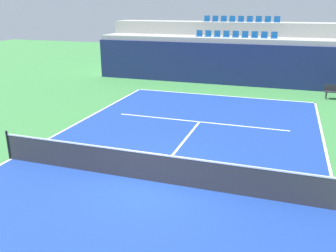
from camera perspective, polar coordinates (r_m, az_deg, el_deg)
ground_plane at (r=11.42m, az=-2.65°, el=-8.84°), size 80.00×80.00×0.00m
court_surface at (r=11.42m, az=-2.65°, el=-8.82°), size 11.00×24.00×0.01m
baseline_far at (r=22.33m, az=8.46°, el=4.84°), size 11.00×0.10×0.00m
sideline_left at (r=14.16m, az=-23.79°, el=-4.82°), size 0.10×24.00×0.00m
service_line_far at (r=17.09m, az=5.07°, el=0.67°), size 8.26×0.10×0.00m
centre_service_line at (r=14.18m, az=2.00°, el=-3.13°), size 0.10×6.40×0.00m
back_wall at (r=25.32m, az=10.02°, el=9.64°), size 20.02×0.30×2.84m
stands_tier_lower at (r=26.62m, az=10.50°, el=10.40°), size 20.02×2.40×3.16m
stands_tier_upper at (r=28.91m, az=11.28°, el=11.95°), size 20.02×2.40×4.12m
seating_row_lower at (r=26.53m, az=10.75°, el=14.07°), size 5.75×0.44×0.44m
seating_row_upper at (r=28.85m, az=11.59°, el=16.28°), size 5.75×0.44×0.44m
tennis_net at (r=11.20m, az=-2.69°, el=-6.54°), size 11.08×0.08×1.07m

